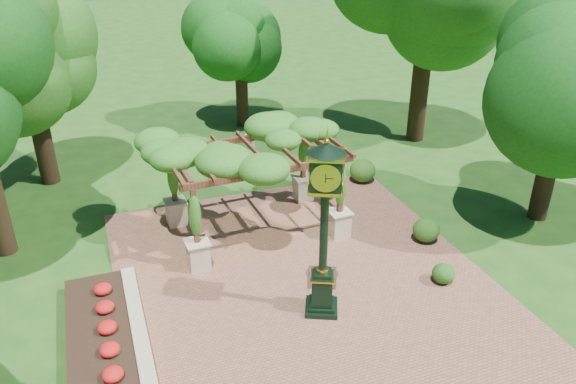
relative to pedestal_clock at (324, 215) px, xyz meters
name	(u,v)px	position (x,y,z in m)	size (l,w,h in m)	color
ground	(321,307)	(0.05, 0.13, -2.84)	(120.00, 120.00, 0.00)	#1E4714
brick_plaza	(307,285)	(0.05, 1.13, -2.82)	(10.00, 12.00, 0.04)	brown
border_wall	(139,330)	(-4.55, 0.63, -2.64)	(0.35, 5.00, 0.40)	#C6B793
flower_bed	(100,339)	(-5.45, 0.63, -2.66)	(1.50, 5.00, 0.36)	red
pedestal_clock	(324,215)	(0.00, 0.00, 0.00)	(1.24, 1.24, 4.74)	black
pergola	(254,153)	(-0.36, 4.49, -0.10)	(5.45, 3.59, 3.32)	#C8B694
sundial	(251,149)	(1.17, 10.11, -2.37)	(0.64, 0.64, 1.05)	#96978F
shrub_front	(444,273)	(3.64, -0.06, -2.51)	(0.63, 0.63, 0.57)	#215117
shrub_mid	(426,230)	(4.39, 2.01, -2.42)	(0.83, 0.83, 0.75)	#255417
shrub_back	(363,171)	(4.50, 6.56, -2.36)	(0.97, 0.97, 0.88)	#2C5C1A
tree_west_far	(21,40)	(-6.66, 10.70, 2.50)	(3.99, 3.99, 7.79)	black
tree_north	(240,40)	(2.00, 14.24, 1.20)	(3.43, 3.43, 5.89)	#301F13
tree_east_near	(568,77)	(8.82, 2.06, 1.97)	(4.29, 4.29, 6.99)	#331F14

